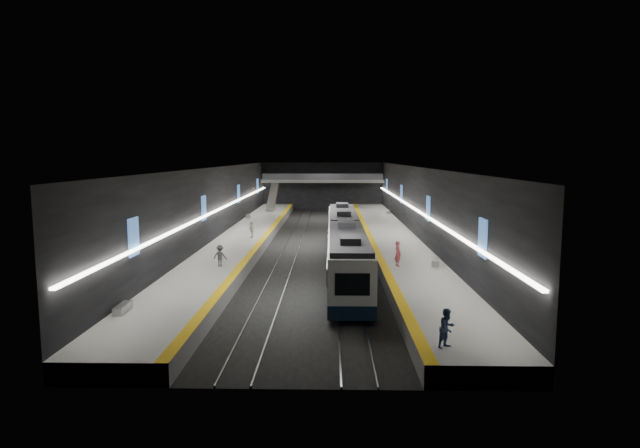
{
  "coord_description": "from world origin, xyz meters",
  "views": [
    {
      "loc": [
        1.34,
        -54.93,
        9.1
      ],
      "look_at": [
        0.26,
        -0.99,
        2.2
      ],
      "focal_mm": 30.0,
      "sensor_mm": 36.0,
      "label": 1
    }
  ],
  "objects_px": {
    "train": "(345,242)",
    "escalator": "(273,197)",
    "bench_left_far": "(248,216)",
    "passenger_left_a": "(252,230)",
    "bench_right_far": "(388,212)",
    "passenger_left_b": "(220,256)",
    "passenger_right_a": "(398,254)",
    "passenger_right_b": "(447,328)",
    "bench_right_near": "(435,262)",
    "bench_left_near": "(123,308)"
  },
  "relations": [
    {
      "from": "bench_right_near",
      "to": "passenger_right_a",
      "type": "height_order",
      "value": "passenger_right_a"
    },
    {
      "from": "bench_left_near",
      "to": "train",
      "type": "bearing_deg",
      "value": 51.34
    },
    {
      "from": "bench_left_far",
      "to": "passenger_right_b",
      "type": "distance_m",
      "value": 50.07
    },
    {
      "from": "bench_left_far",
      "to": "passenger_left_a",
      "type": "bearing_deg",
      "value": -84.09
    },
    {
      "from": "bench_left_near",
      "to": "passenger_right_b",
      "type": "distance_m",
      "value": 16.54
    },
    {
      "from": "train",
      "to": "passenger_left_a",
      "type": "bearing_deg",
      "value": 132.89
    },
    {
      "from": "bench_right_far",
      "to": "passenger_left_b",
      "type": "xyz_separation_m",
      "value": [
        -16.27,
        -36.88,
        0.58
      ]
    },
    {
      "from": "passenger_left_b",
      "to": "passenger_right_b",
      "type": "bearing_deg",
      "value": 141.37
    },
    {
      "from": "train",
      "to": "bench_left_far",
      "type": "relative_size",
      "value": 16.89
    },
    {
      "from": "escalator",
      "to": "bench_right_far",
      "type": "bearing_deg",
      "value": -18.3
    },
    {
      "from": "bench_right_far",
      "to": "bench_left_near",
      "type": "bearing_deg",
      "value": -104.92
    },
    {
      "from": "bench_right_near",
      "to": "passenger_right_b",
      "type": "xyz_separation_m",
      "value": [
        -2.89,
        -17.37,
        0.62
      ]
    },
    {
      "from": "bench_left_near",
      "to": "bench_right_far",
      "type": "bearing_deg",
      "value": 67.16
    },
    {
      "from": "train",
      "to": "escalator",
      "type": "height_order",
      "value": "escalator"
    },
    {
      "from": "escalator",
      "to": "bench_right_near",
      "type": "height_order",
      "value": "escalator"
    },
    {
      "from": "bench_left_near",
      "to": "passenger_right_a",
      "type": "distance_m",
      "value": 19.82
    },
    {
      "from": "train",
      "to": "passenger_left_a",
      "type": "distance_m",
      "value": 13.18
    },
    {
      "from": "train",
      "to": "bench_right_far",
      "type": "relative_size",
      "value": 17.06
    },
    {
      "from": "passenger_right_a",
      "to": "passenger_left_a",
      "type": "height_order",
      "value": "passenger_right_a"
    },
    {
      "from": "bench_right_near",
      "to": "passenger_right_b",
      "type": "height_order",
      "value": "passenger_right_b"
    },
    {
      "from": "bench_right_near",
      "to": "bench_left_far",
      "type": "bearing_deg",
      "value": 132.99
    },
    {
      "from": "bench_right_far",
      "to": "passenger_right_b",
      "type": "distance_m",
      "value": 53.48
    },
    {
      "from": "bench_right_near",
      "to": "bench_right_far",
      "type": "distance_m",
      "value": 36.01
    },
    {
      "from": "train",
      "to": "bench_left_far",
      "type": "distance_m",
      "value": 29.39
    },
    {
      "from": "escalator",
      "to": "bench_left_far",
      "type": "height_order",
      "value": "escalator"
    },
    {
      "from": "bench_right_near",
      "to": "passenger_left_b",
      "type": "relative_size",
      "value": 1.21
    },
    {
      "from": "train",
      "to": "bench_right_near",
      "type": "distance_m",
      "value": 7.51
    },
    {
      "from": "bench_right_far",
      "to": "passenger_left_b",
      "type": "distance_m",
      "value": 40.32
    },
    {
      "from": "bench_right_near",
      "to": "passenger_left_b",
      "type": "xyz_separation_m",
      "value": [
        -15.94,
        -0.88,
        0.56
      ]
    },
    {
      "from": "bench_left_near",
      "to": "passenger_left_a",
      "type": "distance_m",
      "value": 25.63
    },
    {
      "from": "passenger_right_a",
      "to": "passenger_left_b",
      "type": "height_order",
      "value": "passenger_right_a"
    },
    {
      "from": "escalator",
      "to": "bench_right_near",
      "type": "distance_m",
      "value": 44.87
    },
    {
      "from": "bench_left_far",
      "to": "passenger_left_b",
      "type": "xyz_separation_m",
      "value": [
        2.73,
        -31.02,
        0.58
      ]
    },
    {
      "from": "bench_left_far",
      "to": "passenger_left_b",
      "type": "distance_m",
      "value": 31.14
    },
    {
      "from": "bench_right_near",
      "to": "passenger_right_a",
      "type": "bearing_deg",
      "value": -158.76
    },
    {
      "from": "passenger_left_b",
      "to": "bench_left_near",
      "type": "bearing_deg",
      "value": 89.77
    },
    {
      "from": "escalator",
      "to": "passenger_right_b",
      "type": "xyz_separation_m",
      "value": [
        13.78,
        -59.0,
        -1.05
      ]
    },
    {
      "from": "bench_right_near",
      "to": "bench_right_far",
      "type": "height_order",
      "value": "bench_right_near"
    },
    {
      "from": "train",
      "to": "escalator",
      "type": "distance_m",
      "value": 39.59
    },
    {
      "from": "bench_left_far",
      "to": "passenger_right_b",
      "type": "height_order",
      "value": "passenger_right_b"
    },
    {
      "from": "bench_left_far",
      "to": "bench_right_near",
      "type": "xyz_separation_m",
      "value": [
        18.67,
        -30.14,
        0.02
      ]
    },
    {
      "from": "train",
      "to": "passenger_right_a",
      "type": "height_order",
      "value": "train"
    },
    {
      "from": "bench_left_near",
      "to": "bench_left_far",
      "type": "relative_size",
      "value": 0.95
    },
    {
      "from": "bench_left_near",
      "to": "bench_right_near",
      "type": "bearing_deg",
      "value": 32.31
    },
    {
      "from": "bench_left_far",
      "to": "bench_right_near",
      "type": "height_order",
      "value": "bench_right_near"
    },
    {
      "from": "passenger_right_b",
      "to": "passenger_left_b",
      "type": "height_order",
      "value": "passenger_right_b"
    },
    {
      "from": "bench_right_far",
      "to": "passenger_right_a",
      "type": "relative_size",
      "value": 0.94
    },
    {
      "from": "escalator",
      "to": "bench_left_far",
      "type": "xyz_separation_m",
      "value": [
        -2.0,
        -11.49,
        -1.68
      ]
    },
    {
      "from": "passenger_left_a",
      "to": "passenger_left_b",
      "type": "distance_m",
      "value": 13.86
    },
    {
      "from": "bench_left_near",
      "to": "bench_right_near",
      "type": "relative_size",
      "value": 0.88
    }
  ]
}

